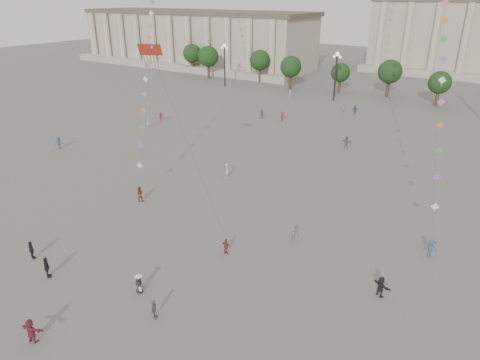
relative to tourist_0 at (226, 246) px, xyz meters
The scene contains 27 objects.
ground 6.40m from the tourist_0, 95.61° to the right, with size 360.00×360.00×0.00m, color #5E5B58.
hall_west 115.95m from the tourist_0, 130.81° to the left, with size 84.00×26.22×17.20m.
hall_central 123.63m from the tourist_0, 90.29° to the left, with size 48.30×34.30×35.50m.
tree_row 71.83m from the tourist_0, 90.50° to the left, with size 137.12×5.12×8.00m.
lamp_post_far_west 78.61m from the tourist_0, 125.62° to the left, with size 2.00×0.90×10.65m.
lamp_post_mid_west 65.89m from the tourist_0, 103.78° to the left, with size 2.00×0.90×10.65m.
person_crowd_0 54.84m from the tourist_0, 97.74° to the left, with size 1.12×0.47×1.91m, color navy.
person_crowd_1 43.62m from the tourist_0, 144.05° to the left, with size 0.74×0.58×1.52m, color white.
person_crowd_2 46.14m from the tourist_0, 140.73° to the left, with size 1.24×0.72×1.93m, color maroon.
person_crowd_3 13.82m from the tourist_0, ahead, with size 1.63×0.52×1.76m, color black.
person_crowd_4 56.59m from the tourist_0, 100.54° to the left, with size 1.64×0.52×1.77m, color beige.
person_crowd_5 39.62m from the tourist_0, 166.11° to the left, with size 1.24×0.71×1.92m, color navy.
person_crowd_6 6.71m from the tourist_0, 51.67° to the left, with size 1.03×0.59×1.60m, color slate.
person_crowd_10 65.25m from the tourist_0, 112.38° to the left, with size 0.68×0.45×1.88m, color #BCBBB7.
person_crowd_12 34.56m from the tourist_0, 92.60° to the left, with size 1.79×0.57×1.93m, color slate.
person_crowd_13 17.87m from the tourist_0, 124.96° to the left, with size 0.70×0.46×1.93m, color silver.
person_crowd_16 47.32m from the tourist_0, 117.06° to the left, with size 1.10×0.46×1.87m, color slate.
person_crowd_17 45.76m from the tourist_0, 111.98° to the left, with size 1.22×0.70×1.89m, color maroon.
tourist_0 is the anchor object (origin of this frame).
tourist_1 15.43m from the tourist_0, 132.89° to the right, with size 1.13×0.47×1.94m, color black.
tourist_2 17.02m from the tourist_0, 106.37° to the right, with size 1.74×0.55×1.88m, color maroon.
tourist_3 9.97m from the tourist_0, 86.79° to the right, with size 0.95×0.40×1.62m, color slate.
tourist_4 17.57m from the tourist_0, 143.71° to the right, with size 1.04×0.43×1.78m, color black.
kite_flyer_0 15.05m from the tourist_0, 167.02° to the left, with size 0.89×0.69×1.83m, color maroon.
kite_flyer_1 18.66m from the tourist_0, 32.31° to the left, with size 1.14×0.66×1.77m, color #2F496A.
hat_person 8.83m from the tourist_0, 106.64° to the right, with size 0.83×0.64×1.69m.
dragon_kite 18.39m from the tourist_0, behind, with size 5.73×1.43×18.45m.
Camera 1 is at (20.33, -20.92, 22.14)m, focal length 32.00 mm.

